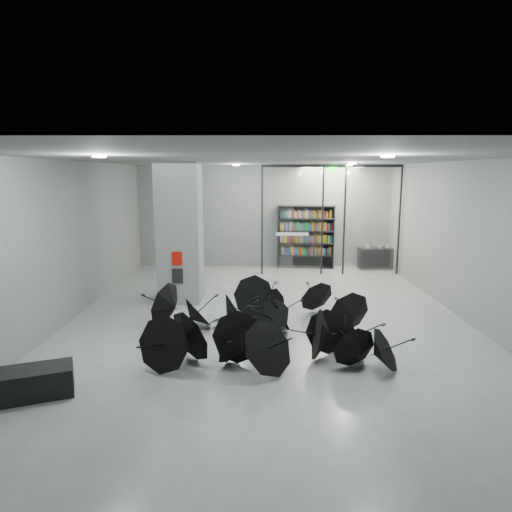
{
  "coord_description": "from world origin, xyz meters",
  "views": [
    {
      "loc": [
        -0.24,
        -11.09,
        3.67
      ],
      "look_at": [
        -0.3,
        1.5,
        1.4
      ],
      "focal_mm": 32.06,
      "sensor_mm": 36.0,
      "label": 1
    }
  ],
  "objects_px": {
    "umbrella_cluster": "(264,329)",
    "bookshelf": "(306,237)",
    "bench": "(25,384)",
    "column": "(180,232)",
    "shop_counter": "(376,258)"
  },
  "relations": [
    {
      "from": "bookshelf",
      "to": "umbrella_cluster",
      "type": "bearing_deg",
      "value": -94.24
    },
    {
      "from": "column",
      "to": "umbrella_cluster",
      "type": "relative_size",
      "value": 0.71
    },
    {
      "from": "bench",
      "to": "umbrella_cluster",
      "type": "relative_size",
      "value": 0.27
    },
    {
      "from": "bench",
      "to": "umbrella_cluster",
      "type": "height_order",
      "value": "umbrella_cluster"
    },
    {
      "from": "bookshelf",
      "to": "bench",
      "type": "bearing_deg",
      "value": -110.32
    },
    {
      "from": "umbrella_cluster",
      "to": "bookshelf",
      "type": "bearing_deg",
      "value": 77.99
    },
    {
      "from": "column",
      "to": "bench",
      "type": "relative_size",
      "value": 2.67
    },
    {
      "from": "column",
      "to": "umbrella_cluster",
      "type": "distance_m",
      "value": 4.55
    },
    {
      "from": "bookshelf",
      "to": "shop_counter",
      "type": "xyz_separation_m",
      "value": [
        2.74,
        -0.26,
        -0.81
      ]
    },
    {
      "from": "bench",
      "to": "shop_counter",
      "type": "distance_m",
      "value": 13.52
    },
    {
      "from": "shop_counter",
      "to": "bench",
      "type": "bearing_deg",
      "value": -136.21
    },
    {
      "from": "bench",
      "to": "column",
      "type": "bearing_deg",
      "value": 53.24
    },
    {
      "from": "bench",
      "to": "shop_counter",
      "type": "xyz_separation_m",
      "value": [
        8.49,
        10.52,
        0.17
      ]
    },
    {
      "from": "bench",
      "to": "shop_counter",
      "type": "height_order",
      "value": "shop_counter"
    },
    {
      "from": "column",
      "to": "bookshelf",
      "type": "height_order",
      "value": "column"
    }
  ]
}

